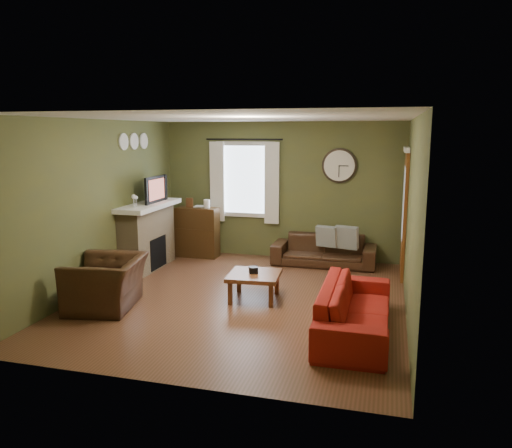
% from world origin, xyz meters
% --- Properties ---
extents(floor, '(4.60, 5.20, 0.00)m').
position_xyz_m(floor, '(0.00, 0.00, 0.00)').
color(floor, brown).
rests_on(floor, ground).
extents(ceiling, '(4.60, 5.20, 0.00)m').
position_xyz_m(ceiling, '(0.00, 0.00, 2.60)').
color(ceiling, white).
rests_on(ceiling, ground).
extents(wall_left, '(0.00, 5.20, 2.60)m').
position_xyz_m(wall_left, '(-2.30, 0.00, 1.30)').
color(wall_left, '#53592F').
rests_on(wall_left, ground).
extents(wall_right, '(0.00, 5.20, 2.60)m').
position_xyz_m(wall_right, '(2.30, 0.00, 1.30)').
color(wall_right, '#53592F').
rests_on(wall_right, ground).
extents(wall_back, '(4.60, 0.00, 2.60)m').
position_xyz_m(wall_back, '(0.00, 2.60, 1.30)').
color(wall_back, '#53592F').
rests_on(wall_back, ground).
extents(wall_front, '(4.60, 0.00, 2.60)m').
position_xyz_m(wall_front, '(0.00, -2.60, 1.30)').
color(wall_front, '#53592F').
rests_on(wall_front, ground).
extents(fireplace, '(0.40, 1.40, 1.10)m').
position_xyz_m(fireplace, '(-2.10, 1.15, 0.55)').
color(fireplace, gray).
rests_on(fireplace, floor).
extents(firebox, '(0.04, 0.60, 0.55)m').
position_xyz_m(firebox, '(-1.91, 1.15, 0.30)').
color(firebox, black).
rests_on(firebox, fireplace).
extents(mantel, '(0.58, 1.60, 0.08)m').
position_xyz_m(mantel, '(-2.07, 1.15, 1.14)').
color(mantel, white).
rests_on(mantel, fireplace).
extents(tv, '(0.08, 0.60, 0.35)m').
position_xyz_m(tv, '(-2.05, 1.30, 1.35)').
color(tv, black).
rests_on(tv, mantel).
extents(tv_screen, '(0.02, 0.62, 0.36)m').
position_xyz_m(tv_screen, '(-1.97, 1.30, 1.41)').
color(tv_screen, '#994C3F').
rests_on(tv_screen, mantel).
extents(medallion_left, '(0.28, 0.28, 0.03)m').
position_xyz_m(medallion_left, '(-2.28, 0.80, 2.25)').
color(medallion_left, white).
rests_on(medallion_left, wall_left).
extents(medallion_mid, '(0.28, 0.28, 0.03)m').
position_xyz_m(medallion_mid, '(-2.28, 1.15, 2.25)').
color(medallion_mid, white).
rests_on(medallion_mid, wall_left).
extents(medallion_right, '(0.28, 0.28, 0.03)m').
position_xyz_m(medallion_right, '(-2.28, 1.50, 2.25)').
color(medallion_right, white).
rests_on(medallion_right, wall_left).
extents(window_pane, '(1.00, 0.02, 1.30)m').
position_xyz_m(window_pane, '(-0.70, 2.58, 1.50)').
color(window_pane, silver).
rests_on(window_pane, wall_back).
extents(curtain_rod, '(0.03, 0.03, 1.50)m').
position_xyz_m(curtain_rod, '(-0.70, 2.48, 2.27)').
color(curtain_rod, black).
rests_on(curtain_rod, wall_back).
extents(curtain_left, '(0.28, 0.04, 1.55)m').
position_xyz_m(curtain_left, '(-1.25, 2.48, 1.45)').
color(curtain_left, white).
rests_on(curtain_left, wall_back).
extents(curtain_right, '(0.28, 0.04, 1.55)m').
position_xyz_m(curtain_right, '(-0.15, 2.48, 1.45)').
color(curtain_right, white).
rests_on(curtain_right, wall_back).
extents(wall_clock, '(0.64, 0.06, 0.64)m').
position_xyz_m(wall_clock, '(1.10, 2.55, 1.80)').
color(wall_clock, white).
rests_on(wall_clock, wall_back).
extents(door, '(0.05, 0.90, 2.10)m').
position_xyz_m(door, '(2.27, 1.85, 1.05)').
color(door, brown).
rests_on(door, floor).
extents(bookshelf, '(0.82, 0.35, 0.97)m').
position_xyz_m(bookshelf, '(-1.57, 2.20, 0.48)').
color(bookshelf, '#37220F').
rests_on(bookshelf, floor).
extents(book, '(0.22, 0.27, 0.02)m').
position_xyz_m(book, '(-1.65, 2.27, 0.96)').
color(book, brown).
rests_on(book, bookshelf).
extents(sofa_brown, '(1.86, 0.73, 0.54)m').
position_xyz_m(sofa_brown, '(0.90, 2.22, 0.27)').
color(sofa_brown, '#341F12').
rests_on(sofa_brown, floor).
extents(pillow_left, '(0.43, 0.22, 0.41)m').
position_xyz_m(pillow_left, '(1.31, 2.14, 0.55)').
color(pillow_left, gray).
rests_on(pillow_left, sofa_brown).
extents(pillow_right, '(0.39, 0.20, 0.37)m').
position_xyz_m(pillow_right, '(0.95, 2.15, 0.55)').
color(pillow_right, gray).
rests_on(pillow_right, sofa_brown).
extents(sofa_red, '(0.81, 2.06, 0.60)m').
position_xyz_m(sofa_red, '(1.68, -0.83, 0.30)').
color(sofa_red, maroon).
rests_on(sofa_red, floor).
extents(armchair, '(1.14, 1.24, 0.70)m').
position_xyz_m(armchair, '(-1.71, -0.83, 0.35)').
color(armchair, '#341F12').
rests_on(armchair, floor).
extents(coffee_table, '(0.79, 0.79, 0.39)m').
position_xyz_m(coffee_table, '(0.17, 0.03, 0.19)').
color(coffee_table, brown).
rests_on(coffee_table, floor).
extents(tissue_box, '(0.16, 0.16, 0.09)m').
position_xyz_m(tissue_box, '(0.16, 0.05, 0.40)').
color(tissue_box, black).
rests_on(tissue_box, coffee_table).
extents(wine_glass_a, '(0.07, 0.07, 0.21)m').
position_xyz_m(wine_glass_a, '(-2.05, 0.64, 1.29)').
color(wine_glass_a, white).
rests_on(wine_glass_a, mantel).
extents(wine_glass_b, '(0.06, 0.06, 0.18)m').
position_xyz_m(wine_glass_b, '(-2.05, 0.71, 1.27)').
color(wine_glass_b, white).
rests_on(wine_glass_b, mantel).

